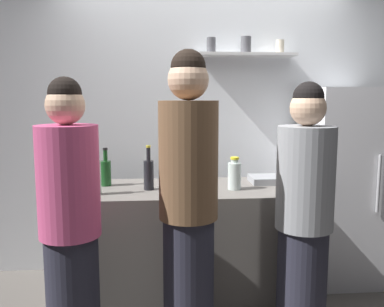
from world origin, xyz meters
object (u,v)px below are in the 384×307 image
Objects in this scene: person_grey_hoodie at (304,222)px; baking_pan at (272,179)px; wine_bottle_pale_glass at (96,176)px; person_brown_jacket at (188,208)px; refrigerator at (339,185)px; wine_bottle_amber_glass at (181,169)px; utensil_holder at (286,186)px; wine_bottle_green_glass at (106,172)px; water_bottle_plastic at (234,175)px; person_pink_top at (70,229)px; wine_bottle_dark_glass at (149,173)px.

baking_pan is at bearing 105.04° from person_grey_hoodie.
wine_bottle_pale_glass is 0.18× the size of person_brown_jacket.
wine_bottle_amber_glass is at bearing -172.84° from refrigerator.
baking_pan is 0.39m from utensil_holder.
wine_bottle_green_glass is at bearing -35.24° from person_brown_jacket.
person_grey_hoodie is (0.32, -0.53, -0.19)m from water_bottle_plastic.
utensil_holder is 0.83m from wine_bottle_amber_glass.
utensil_holder is at bearing 102.54° from person_pink_top.
person_pink_top is (-2.02, -1.02, 0.01)m from refrigerator.
refrigerator is 1.67m from person_brown_jacket.
baking_pan is at bearing -5.57° from wine_bottle_amber_glass.
wine_bottle_green_glass is 0.17× the size of person_grey_hoodie.
utensil_holder is 0.75× the size of wine_bottle_green_glass.
baking_pan is at bearing 12.50° from wine_bottle_pale_glass.
water_bottle_plastic is at bearing -36.87° from wine_bottle_amber_glass.
utensil_holder reaches higher than baking_pan.
person_pink_top reaches higher than person_grey_hoodie.
refrigerator is at bearing 15.11° from wine_bottle_pale_glass.
baking_pan is 0.19× the size of person_brown_jacket.
wine_bottle_dark_glass is at bearing 176.42° from water_bottle_plastic.
water_bottle_plastic is at bearing -107.51° from person_brown_jacket.
person_grey_hoodie is (-0.01, -0.73, -0.11)m from baking_pan.
wine_bottle_pale_glass is (-1.95, -0.53, 0.21)m from refrigerator.
wine_bottle_amber_glass is at bearing 174.43° from baking_pan.
person_brown_jacket reaches higher than baking_pan.
wine_bottle_green_glass is at bearing 162.92° from utensil_holder.
person_pink_top reaches higher than water_bottle_plastic.
wine_bottle_amber_glass is 0.81m from person_brown_jacket.
person_brown_jacket reaches higher than refrigerator.
utensil_holder is 1.41m from person_pink_top.
person_brown_jacket reaches higher than wine_bottle_dark_glass.
person_brown_jacket is 0.70m from person_grey_hoodie.
baking_pan is 1.20× the size of wine_bottle_green_glass.
person_pink_top is 1.01× the size of person_grey_hoodie.
wine_bottle_green_glass is at bearing 168.76° from person_pink_top.
person_grey_hoodie is at bearing -31.16° from wine_bottle_dark_glass.
wine_bottle_dark_glass is 1.36× the size of water_bottle_plastic.
person_pink_top reaches higher than wine_bottle_dark_glass.
person_grey_hoodie is (-0.66, -0.97, -0.00)m from refrigerator.
utensil_holder is 0.67× the size of wine_bottle_dark_glass.
person_pink_top is at bearing -98.18° from wine_bottle_pale_glass.
person_grey_hoodie reaches higher than wine_bottle_dark_glass.
water_bottle_plastic is (-0.32, 0.18, 0.05)m from utensil_holder.
wine_bottle_dark_glass reaches higher than baking_pan.
utensil_holder is 0.91× the size of water_bottle_plastic.
wine_bottle_green_glass is at bearing 165.84° from person_grey_hoodie.
wine_bottle_amber_glass is 1.10m from person_pink_top.
utensil_holder is at bearing -92.42° from baking_pan.
baking_pan is 1.60× the size of utensil_holder.
person_grey_hoodie reaches higher than refrigerator.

